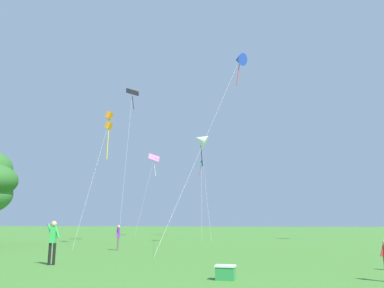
{
  "coord_description": "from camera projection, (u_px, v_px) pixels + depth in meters",
  "views": [
    {
      "loc": [
        1.93,
        -5.83,
        1.66
      ],
      "look_at": [
        -8.24,
        29.74,
        9.3
      ],
      "focal_mm": 36.07,
      "sensor_mm": 36.0,
      "label": 1
    }
  ],
  "objects": [
    {
      "name": "kite_pink_low",
      "position": [
        154.0,
        162.0,
        53.69
      ],
      "size": [
        1.46,
        6.54,
        11.35
      ],
      "color": "pink",
      "rests_on": "ground_plane"
    },
    {
      "name": "kite_teal_box",
      "position": [
        201.0,
        165.0,
        51.39
      ],
      "size": [
        3.16,
        10.76,
        10.01
      ],
      "color": "teal",
      "rests_on": "ground_plane"
    },
    {
      "name": "kite_black_large",
      "position": [
        132.0,
        99.0,
        35.89
      ],
      "size": [
        1.79,
        4.76,
        14.22
      ],
      "color": "black",
      "rests_on": "ground_plane"
    },
    {
      "name": "kite_blue_delta",
      "position": [
        239.0,
        60.0,
        32.24
      ],
      "size": [
        3.54,
        12.35,
        15.73
      ],
      "color": "blue",
      "rests_on": "ground_plane"
    },
    {
      "name": "kite_orange_box",
      "position": [
        109.0,
        122.0,
        32.12
      ],
      "size": [
        0.95,
        5.63,
        10.86
      ],
      "color": "orange",
      "rests_on": "ground_plane"
    },
    {
      "name": "kite_white_distant",
      "position": [
        201.0,
        140.0,
        51.85
      ],
      "size": [
        5.13,
        12.24,
        13.82
      ],
      "color": "white",
      "rests_on": "ground_plane"
    },
    {
      "name": "person_foreground_watcher",
      "position": [
        118.0,
        235.0,
        24.43
      ],
      "size": [
        0.23,
        0.5,
        1.55
      ],
      "color": "#665B4C",
      "rests_on": "ground_plane"
    },
    {
      "name": "person_far_back",
      "position": [
        53.0,
        238.0,
        15.92
      ],
      "size": [
        0.56,
        0.25,
        1.76
      ],
      "color": "black",
      "rests_on": "ground_plane"
    },
    {
      "name": "picnic_cooler",
      "position": [
        225.0,
        272.0,
        11.55
      ],
      "size": [
        0.6,
        0.4,
        0.44
      ],
      "color": "#2D8C47",
      "rests_on": "ground_plane"
    }
  ]
}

